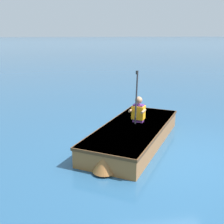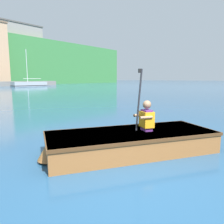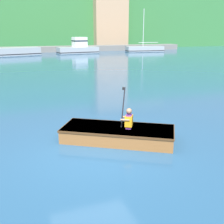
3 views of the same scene
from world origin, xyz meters
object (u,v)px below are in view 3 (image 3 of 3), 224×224
at_px(moored_boat_dock_west_inner, 78,48).
at_px(moored_boat_dock_center_near, 17,52).
at_px(moored_boat_dock_east_inner, 145,49).
at_px(person_paddler, 129,119).
at_px(rowboat_foreground, 116,133).

xyz_separation_m(moored_boat_dock_west_inner, moored_boat_dock_center_near, (-9.08, -0.84, -0.31)).
relative_size(moored_boat_dock_west_inner, moored_boat_dock_east_inner, 0.96).
bearing_deg(moored_boat_dock_west_inner, person_paddler, -101.85).
distance_m(moored_boat_dock_center_near, rowboat_foreground, 34.88).
height_order(moored_boat_dock_west_inner, moored_boat_dock_center_near, moored_boat_dock_west_inner).
bearing_deg(rowboat_foreground, person_paddler, -32.49).
height_order(moored_boat_dock_west_inner, rowboat_foreground, moored_boat_dock_west_inner).
height_order(moored_boat_dock_center_near, moored_boat_dock_east_inner, moored_boat_dock_east_inner).
bearing_deg(moored_boat_dock_west_inner, moored_boat_dock_east_inner, -1.25).
bearing_deg(moored_boat_dock_west_inner, rowboat_foreground, -102.40).
xyz_separation_m(moored_boat_dock_center_near, person_paddler, (1.54, -35.06, 0.22)).
distance_m(moored_boat_dock_east_inner, person_paddler, 40.32).
height_order(rowboat_foreground, person_paddler, person_paddler).
bearing_deg(rowboat_foreground, moored_boat_dock_center_near, 92.02).
xyz_separation_m(moored_boat_dock_east_inner, rowboat_foreground, (-19.13, -35.45, -0.17)).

